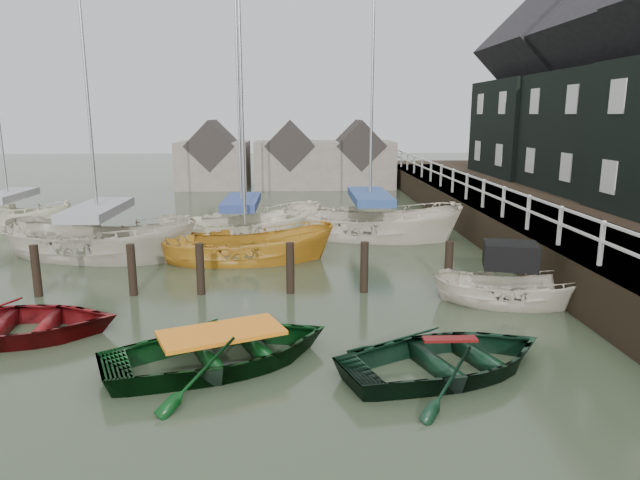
{
  "coord_description": "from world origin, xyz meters",
  "views": [
    {
      "loc": [
        1.38,
        -11.79,
        4.74
      ],
      "look_at": [
        2.01,
        3.3,
        1.4
      ],
      "focal_mm": 32.0,
      "sensor_mm": 36.0,
      "label": 1
    }
  ],
  "objects_px": {
    "sailboat_a": "(101,255)",
    "sailboat_d": "(369,236)",
    "rowboat_dkgreen": "(448,373)",
    "sailboat_b": "(243,238)",
    "rowboat_green": "(223,365)",
    "rowboat_red": "(13,338)",
    "sailboat_e": "(12,227)",
    "sailboat_c": "(246,260)",
    "motorboat": "(510,300)"
  },
  "relations": [
    {
      "from": "sailboat_a",
      "to": "sailboat_d",
      "type": "height_order",
      "value": "sailboat_d"
    },
    {
      "from": "rowboat_dkgreen",
      "to": "sailboat_b",
      "type": "bearing_deg",
      "value": 3.52
    },
    {
      "from": "rowboat_green",
      "to": "rowboat_red",
      "type": "bearing_deg",
      "value": 48.18
    },
    {
      "from": "sailboat_b",
      "to": "sailboat_e",
      "type": "distance_m",
      "value": 10.31
    },
    {
      "from": "rowboat_dkgreen",
      "to": "rowboat_red",
      "type": "bearing_deg",
      "value": 57.91
    },
    {
      "from": "sailboat_d",
      "to": "sailboat_e",
      "type": "relative_size",
      "value": 1.27
    },
    {
      "from": "rowboat_dkgreen",
      "to": "sailboat_b",
      "type": "relative_size",
      "value": 0.37
    },
    {
      "from": "sailboat_c",
      "to": "rowboat_dkgreen",
      "type": "bearing_deg",
      "value": -155.6
    },
    {
      "from": "rowboat_green",
      "to": "sailboat_c",
      "type": "xyz_separation_m",
      "value": [
        -0.23,
        8.11,
        0.02
      ]
    },
    {
      "from": "motorboat",
      "to": "sailboat_d",
      "type": "distance_m",
      "value": 8.57
    },
    {
      "from": "rowboat_green",
      "to": "sailboat_a",
      "type": "distance_m",
      "value": 10.24
    },
    {
      "from": "sailboat_b",
      "to": "sailboat_e",
      "type": "xyz_separation_m",
      "value": [
        -9.98,
        2.6,
        -0.0
      ]
    },
    {
      "from": "sailboat_a",
      "to": "sailboat_c",
      "type": "bearing_deg",
      "value": -83.12
    },
    {
      "from": "rowboat_dkgreen",
      "to": "motorboat",
      "type": "height_order",
      "value": "motorboat"
    },
    {
      "from": "sailboat_c",
      "to": "sailboat_b",
      "type": "bearing_deg",
      "value": 4.11
    },
    {
      "from": "sailboat_c",
      "to": "sailboat_d",
      "type": "bearing_deg",
      "value": -56.29
    },
    {
      "from": "sailboat_d",
      "to": "sailboat_e",
      "type": "height_order",
      "value": "sailboat_d"
    },
    {
      "from": "rowboat_green",
      "to": "motorboat",
      "type": "xyz_separation_m",
      "value": [
        6.87,
        3.34,
        0.11
      ]
    },
    {
      "from": "sailboat_c",
      "to": "motorboat",
      "type": "bearing_deg",
      "value": -127.1
    },
    {
      "from": "rowboat_red",
      "to": "sailboat_e",
      "type": "xyz_separation_m",
      "value": [
        -5.9,
        12.32,
        0.06
      ]
    },
    {
      "from": "rowboat_green",
      "to": "sailboat_b",
      "type": "relative_size",
      "value": 0.39
    },
    {
      "from": "sailboat_a",
      "to": "sailboat_e",
      "type": "xyz_separation_m",
      "value": [
        -5.41,
        5.08,
        -0.0
      ]
    },
    {
      "from": "rowboat_green",
      "to": "sailboat_d",
      "type": "distance_m",
      "value": 12.3
    },
    {
      "from": "rowboat_red",
      "to": "sailboat_d",
      "type": "xyz_separation_m",
      "value": [
        9.02,
        9.95,
        0.06
      ]
    },
    {
      "from": "sailboat_c",
      "to": "sailboat_e",
      "type": "height_order",
      "value": "sailboat_c"
    },
    {
      "from": "rowboat_dkgreen",
      "to": "sailboat_a",
      "type": "relative_size",
      "value": 0.34
    },
    {
      "from": "rowboat_red",
      "to": "motorboat",
      "type": "bearing_deg",
      "value": -87.17
    },
    {
      "from": "rowboat_green",
      "to": "rowboat_dkgreen",
      "type": "relative_size",
      "value": 1.06
    },
    {
      "from": "sailboat_c",
      "to": "sailboat_d",
      "type": "height_order",
      "value": "sailboat_d"
    },
    {
      "from": "rowboat_red",
      "to": "sailboat_c",
      "type": "relative_size",
      "value": 0.4
    },
    {
      "from": "sailboat_a",
      "to": "rowboat_green",
      "type": "bearing_deg",
      "value": -134.52
    },
    {
      "from": "sailboat_a",
      "to": "sailboat_c",
      "type": "xyz_separation_m",
      "value": [
        4.98,
        -0.7,
        -0.04
      ]
    },
    {
      "from": "rowboat_red",
      "to": "rowboat_green",
      "type": "relative_size",
      "value": 0.99
    },
    {
      "from": "motorboat",
      "to": "sailboat_c",
      "type": "xyz_separation_m",
      "value": [
        -7.1,
        4.77,
        -0.1
      ]
    },
    {
      "from": "motorboat",
      "to": "sailboat_a",
      "type": "bearing_deg",
      "value": 80.19
    },
    {
      "from": "sailboat_d",
      "to": "sailboat_e",
      "type": "bearing_deg",
      "value": 98.78
    },
    {
      "from": "rowboat_red",
      "to": "sailboat_d",
      "type": "bearing_deg",
      "value": -48.05
    },
    {
      "from": "rowboat_dkgreen",
      "to": "sailboat_c",
      "type": "distance_m",
      "value": 9.72
    },
    {
      "from": "sailboat_d",
      "to": "sailboat_e",
      "type": "xyz_separation_m",
      "value": [
        -14.93,
        2.36,
        -0.0
      ]
    },
    {
      "from": "sailboat_c",
      "to": "sailboat_a",
      "type": "bearing_deg",
      "value": 78.79
    },
    {
      "from": "sailboat_e",
      "to": "sailboat_b",
      "type": "bearing_deg",
      "value": -86.04
    },
    {
      "from": "rowboat_red",
      "to": "sailboat_b",
      "type": "distance_m",
      "value": 10.54
    },
    {
      "from": "rowboat_dkgreen",
      "to": "sailboat_b",
      "type": "height_order",
      "value": "sailboat_b"
    },
    {
      "from": "motorboat",
      "to": "sailboat_c",
      "type": "bearing_deg",
      "value": 70.66
    },
    {
      "from": "rowboat_dkgreen",
      "to": "sailboat_d",
      "type": "xyz_separation_m",
      "value": [
        0.04,
        12.03,
        0.06
      ]
    },
    {
      "from": "sailboat_b",
      "to": "rowboat_red",
      "type": "bearing_deg",
      "value": 140.07
    },
    {
      "from": "rowboat_green",
      "to": "motorboat",
      "type": "bearing_deg",
      "value": -87.47
    },
    {
      "from": "rowboat_red",
      "to": "sailboat_a",
      "type": "xyz_separation_m",
      "value": [
        -0.5,
        7.24,
        0.06
      ]
    },
    {
      "from": "sailboat_d",
      "to": "sailboat_b",
      "type": "bearing_deg",
      "value": 110.47
    },
    {
      "from": "rowboat_red",
      "to": "sailboat_d",
      "type": "distance_m",
      "value": 13.44
    }
  ]
}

